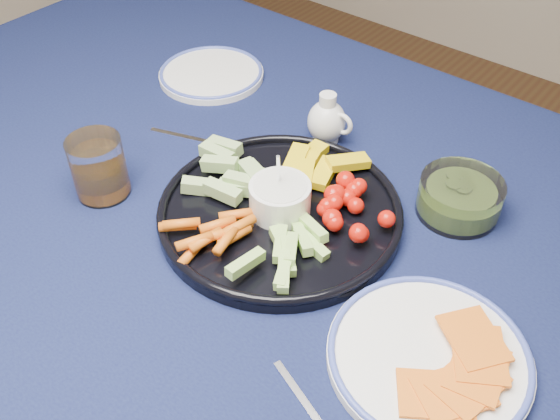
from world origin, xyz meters
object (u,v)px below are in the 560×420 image
Objects in this scene: crudite_platter at (278,207)px; side_plate_extra at (211,74)px; pickle_bowl at (459,199)px; juice_tumbler at (99,170)px; cheese_plate at (429,354)px; creamer_pitcher at (327,121)px; dining_table at (251,229)px.

crudite_platter is 1.77× the size of side_plate_extra.
juice_tumbler is (-0.46, -0.31, 0.02)m from pickle_bowl.
cheese_plate is (0.31, -0.08, -0.01)m from crudite_platter.
creamer_pitcher is 0.47m from cheese_plate.
creamer_pitcher is at bearing 106.29° from crudite_platter.
creamer_pitcher is at bearing 174.52° from pickle_bowl.
dining_table is 0.27m from juice_tumbler.
creamer_pitcher is at bearing 141.24° from cheese_plate.
pickle_bowl is 0.56m from juice_tumbler.
juice_tumbler reaches higher than side_plate_extra.
cheese_plate is 0.75m from side_plate_extra.
pickle_bowl is 1.26× the size of juice_tumbler.
crudite_platter is at bearing -14.93° from dining_table.
crudite_platter is 4.00× the size of creamer_pitcher.
crudite_platter is at bearing -73.71° from creamer_pitcher.
juice_tumbler is at bearing -145.99° from pickle_bowl.
cheese_plate is at bearing -15.36° from dining_table.
pickle_bowl reaches higher than dining_table.
pickle_bowl is 0.60× the size of side_plate_extra.
juice_tumbler is at bearing -175.59° from cheese_plate.
creamer_pitcher is 0.27m from pickle_bowl.
cheese_plate reaches higher than dining_table.
crudite_platter reaches higher than pickle_bowl.
dining_table is 7.89× the size of side_plate_extra.
crudite_platter is 0.44m from side_plate_extra.
crudite_platter is (0.08, -0.02, 0.11)m from dining_table.
dining_table is 0.41m from cheese_plate.
side_plate_extra is (-0.29, 0.22, 0.10)m from dining_table.
pickle_bowl reaches higher than side_plate_extra.
juice_tumbler reaches higher than dining_table.
side_plate_extra is at bearing 147.05° from crudite_platter.
dining_table is at bearing 39.91° from juice_tumbler.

